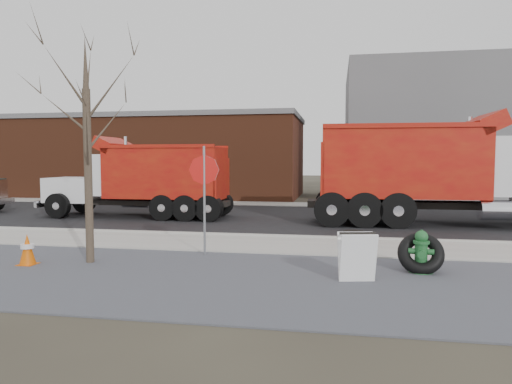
% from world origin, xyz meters
% --- Properties ---
extents(ground, '(120.00, 120.00, 0.00)m').
position_xyz_m(ground, '(0.00, 0.00, 0.00)').
color(ground, '#383328').
rests_on(ground, ground).
extents(gravel_verge, '(60.00, 5.00, 0.03)m').
position_xyz_m(gravel_verge, '(0.00, -3.50, 0.01)').
color(gravel_verge, slate).
rests_on(gravel_verge, ground).
extents(sidewalk, '(60.00, 2.50, 0.06)m').
position_xyz_m(sidewalk, '(0.00, 0.25, 0.03)').
color(sidewalk, '#9E9B93').
rests_on(sidewalk, ground).
extents(curb, '(60.00, 0.15, 0.11)m').
position_xyz_m(curb, '(0.00, 1.55, 0.06)').
color(curb, '#9E9B93').
rests_on(curb, ground).
extents(road, '(60.00, 9.40, 0.02)m').
position_xyz_m(road, '(0.00, 6.30, 0.01)').
color(road, black).
rests_on(road, ground).
extents(far_sidewalk, '(60.00, 2.00, 0.06)m').
position_xyz_m(far_sidewalk, '(0.00, 12.00, 0.03)').
color(far_sidewalk, '#9E9B93').
rests_on(far_sidewalk, ground).
extents(building_grey, '(12.00, 10.00, 8.00)m').
position_xyz_m(building_grey, '(9.00, 18.00, 4.00)').
color(building_grey, slate).
rests_on(building_grey, ground).
extents(building_brick, '(20.20, 8.20, 5.30)m').
position_xyz_m(building_brick, '(-10.00, 17.00, 2.65)').
color(building_brick, brown).
rests_on(building_brick, ground).
extents(bare_tree, '(3.20, 3.20, 5.20)m').
position_xyz_m(bare_tree, '(-3.20, -2.60, 3.30)').
color(bare_tree, '#382D23').
rests_on(bare_tree, ground).
extents(fire_hydrant, '(0.53, 0.51, 0.93)m').
position_xyz_m(fire_hydrant, '(4.18, -2.27, 0.42)').
color(fire_hydrant, '#286B37').
rests_on(fire_hydrant, ground).
extents(truck_tire, '(1.02, 0.83, 0.94)m').
position_xyz_m(truck_tire, '(4.18, -2.22, 0.42)').
color(truck_tire, black).
rests_on(truck_tire, ground).
extents(stop_sign, '(0.69, 0.33, 2.74)m').
position_xyz_m(stop_sign, '(-0.82, -1.33, 1.87)').
color(stop_sign, gray).
rests_on(stop_sign, ground).
extents(sandwich_board, '(0.78, 0.58, 0.97)m').
position_xyz_m(sandwich_board, '(2.82, -3.24, 0.52)').
color(sandwich_board, white).
rests_on(sandwich_board, ground).
extents(traffic_cone_near, '(0.38, 0.38, 0.72)m').
position_xyz_m(traffic_cone_near, '(-4.47, -3.06, 0.36)').
color(traffic_cone_near, '#DA5706').
rests_on(traffic_cone_near, ground).
extents(dump_truck_red_a, '(10.16, 3.02, 4.03)m').
position_xyz_m(dump_truck_red_a, '(6.08, 5.42, 2.05)').
color(dump_truck_red_a, black).
rests_on(dump_truck_red_a, ground).
extents(dump_truck_red_b, '(7.81, 2.30, 3.30)m').
position_xyz_m(dump_truck_red_b, '(-5.44, 5.62, 1.68)').
color(dump_truck_red_b, black).
rests_on(dump_truck_red_b, ground).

